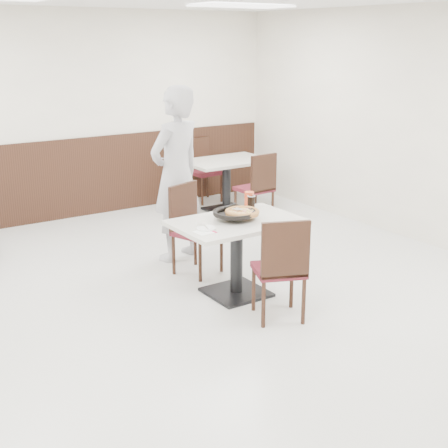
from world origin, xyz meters
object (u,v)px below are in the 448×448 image
pizza (242,213)px  bg_table_right (226,186)px  side_plate (206,228)px  diner_person (176,175)px  cola_glass (251,203)px  main_table (236,258)px  bg_chair_right_near (254,187)px  chair_far (197,230)px  bg_chair_right_far (205,171)px  pizza_pan (234,216)px  chair_near (279,267)px  red_cup (249,199)px

pizza → bg_table_right: bearing=58.9°
side_plate → diner_person: diner_person is taller
pizza → bg_table_right: (1.57, 2.60, -0.44)m
cola_glass → main_table: bearing=-143.9°
cola_glass → bg_chair_right_near: bearing=52.7°
main_table → cola_glass: bearing=36.1°
chair_far → side_plate: (-0.38, -0.78, 0.28)m
bg_chair_right_near → bg_chair_right_far: 1.29m
pizza_pan → pizza: bearing=-26.2°
cola_glass → diner_person: bearing=107.8°
bg_chair_right_near → chair_near: bearing=-125.9°
cola_glass → diner_person: diner_person is taller
red_cup → main_table: bearing=-139.3°
chair_near → red_cup: size_ratio=5.94×
chair_far → diner_person: (0.06, 0.54, 0.49)m
chair_near → side_plate: size_ratio=5.39×
red_cup → side_plate: bearing=-152.0°
bg_chair_right_far → side_plate: bearing=54.6°
side_plate → red_cup: 0.89m
pizza → diner_person: bearing=90.7°
main_table → pizza: bearing=-1.8°
chair_near → bg_chair_right_far: (1.66, 3.89, 0.00)m
red_cup → bg_table_right: bearing=61.2°
main_table → side_plate: 0.56m
main_table → chair_far: chair_far is taller
cola_glass → diner_person: size_ratio=0.07×
chair_near → pizza_pan: (-0.01, 0.67, 0.32)m
pizza_pan → chair_far: bearing=90.9°
pizza_pan → cola_glass: (0.37, 0.23, 0.02)m
chair_near → pizza: bearing=107.7°
pizza_pan → bg_chair_right_far: (1.67, 3.21, -0.32)m
main_table → chair_near: size_ratio=1.26×
pizza → bg_chair_right_near: bg_chair_right_near is taller
main_table → side_plate: side_plate is taller
side_plate → diner_person: bearing=71.5°
chair_near → bg_chair_right_far: 4.23m
cola_glass → diner_person: 1.04m
chair_far → diner_person: size_ratio=0.49×
chair_far → bg_chair_right_far: same height
chair_far → bg_chair_right_near: same height
main_table → bg_table_right: (1.63, 2.60, 0.00)m
pizza_pan → pizza: 0.08m
bg_chair_right_near → bg_chair_right_far: same height
bg_table_right → diner_person: bearing=-139.3°
chair_far → bg_table_right: size_ratio=0.79×
cola_glass → bg_table_right: (1.27, 2.34, -0.44)m
cola_glass → pizza: bearing=-138.4°
chair_far → red_cup: size_ratio=5.94×
main_table → bg_table_right: size_ratio=1.00×
chair_far → side_plate: size_ratio=5.39×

